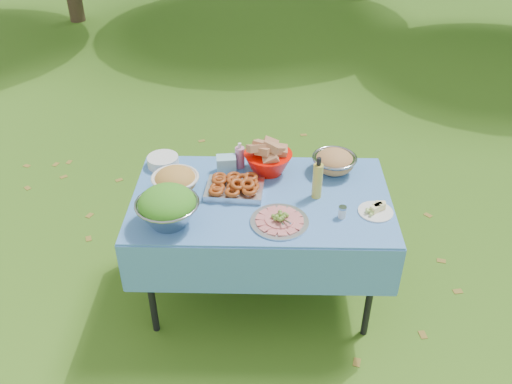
% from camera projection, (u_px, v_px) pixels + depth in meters
% --- Properties ---
extents(ground, '(80.00, 80.00, 0.00)m').
position_uv_depth(ground, '(261.00, 292.00, 3.50)').
color(ground, '#1A390A').
rests_on(ground, ground).
extents(picnic_table, '(1.46, 0.86, 0.76)m').
position_uv_depth(picnic_table, '(261.00, 247.00, 3.28)').
color(picnic_table, '#83C0FB').
rests_on(picnic_table, ground).
extents(salad_bowl, '(0.33, 0.33, 0.22)m').
position_uv_depth(salad_bowl, '(167.00, 207.00, 2.80)').
color(salad_bowl, gray).
rests_on(salad_bowl, picnic_table).
extents(pasta_bowl_white, '(0.32, 0.32, 0.15)m').
position_uv_depth(pasta_bowl_white, '(175.00, 180.00, 3.07)').
color(pasta_bowl_white, silver).
rests_on(pasta_bowl_white, picnic_table).
extents(plate_stack, '(0.23, 0.23, 0.06)m').
position_uv_depth(plate_stack, '(163.00, 161.00, 3.32)').
color(plate_stack, silver).
rests_on(plate_stack, picnic_table).
extents(wipes_box, '(0.12, 0.10, 0.10)m').
position_uv_depth(wipes_box, '(226.00, 165.00, 3.25)').
color(wipes_box, '#87C2DA').
rests_on(wipes_box, picnic_table).
extents(sanitizer_bottle, '(0.07, 0.07, 0.16)m').
position_uv_depth(sanitizer_bottle, '(240.00, 155.00, 3.28)').
color(sanitizer_bottle, '#CD789D').
rests_on(sanitizer_bottle, picnic_table).
extents(bread_bowl, '(0.38, 0.38, 0.19)m').
position_uv_depth(bread_bowl, '(268.00, 158.00, 3.23)').
color(bread_bowl, '#F20E02').
rests_on(bread_bowl, picnic_table).
extents(pasta_bowl_steel, '(0.30, 0.30, 0.14)m').
position_uv_depth(pasta_bowl_steel, '(334.00, 161.00, 3.24)').
color(pasta_bowl_steel, gray).
rests_on(pasta_bowl_steel, picnic_table).
extents(fried_tray, '(0.34, 0.25, 0.08)m').
position_uv_depth(fried_tray, '(235.00, 187.00, 3.08)').
color(fried_tray, silver).
rests_on(fried_tray, picnic_table).
extents(charcuterie_platter, '(0.41, 0.41, 0.07)m').
position_uv_depth(charcuterie_platter, '(280.00, 217.00, 2.85)').
color(charcuterie_platter, silver).
rests_on(charcuterie_platter, picnic_table).
extents(oil_bottle, '(0.07, 0.07, 0.26)m').
position_uv_depth(oil_bottle, '(318.00, 178.00, 2.99)').
color(oil_bottle, gold).
rests_on(oil_bottle, picnic_table).
extents(cheese_plate, '(0.25, 0.25, 0.05)m').
position_uv_depth(cheese_plate, '(376.00, 208.00, 2.93)').
color(cheese_plate, silver).
rests_on(cheese_plate, picnic_table).
extents(shaker, '(0.05, 0.05, 0.07)m').
position_uv_depth(shaker, '(342.00, 212.00, 2.89)').
color(shaker, silver).
rests_on(shaker, picnic_table).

